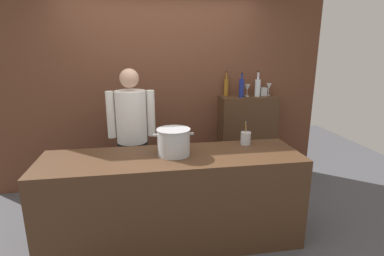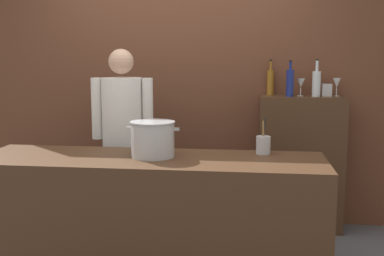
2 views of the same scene
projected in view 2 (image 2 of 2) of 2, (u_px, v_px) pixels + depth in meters
name	position (u px, v px, depth m)	size (l,w,h in m)	color
brick_back_panel	(179.00, 66.00, 4.63)	(4.40, 0.10, 3.00)	brown
prep_counter	(151.00, 219.00, 3.41)	(2.44, 0.70, 0.90)	#472D1C
bar_cabinet	(300.00, 163.00, 4.41)	(0.76, 0.32, 1.24)	#472D1C
chef	(123.00, 131.00, 4.08)	(0.53, 0.36, 1.66)	black
stockpot_large	(153.00, 139.00, 3.35)	(0.37, 0.31, 0.25)	#B7BABF
utensil_crock	(263.00, 145.00, 3.45)	(0.10, 0.10, 0.27)	#B7BABF
wine_bottle_clear	(316.00, 83.00, 4.27)	(0.07, 0.07, 0.33)	silver
wine_bottle_cobalt	(290.00, 82.00, 4.27)	(0.07, 0.07, 0.32)	navy
wine_bottle_amber	(270.00, 82.00, 4.43)	(0.06, 0.06, 0.33)	#8C5919
wine_glass_tall	(337.00, 83.00, 4.32)	(0.07, 0.07, 0.16)	silver
wine_glass_short	(301.00, 84.00, 4.32)	(0.08, 0.08, 0.16)	silver
spice_tin_silver	(327.00, 90.00, 4.31)	(0.08, 0.08, 0.11)	#B2B2B7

